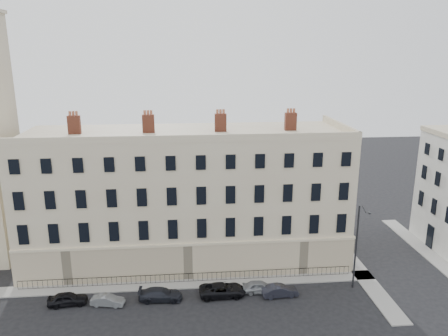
% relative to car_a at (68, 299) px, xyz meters
% --- Properties ---
extents(ground, '(160.00, 160.00, 0.00)m').
position_rel_car_a_xyz_m(ground, '(17.70, -2.24, -0.63)').
color(ground, black).
rests_on(ground, ground).
extents(terrace, '(36.22, 12.22, 17.00)m').
position_rel_car_a_xyz_m(terrace, '(11.73, 9.73, 6.86)').
color(terrace, beige).
rests_on(terrace, ground).
extents(pavement_terrace, '(48.00, 2.00, 0.12)m').
position_rel_car_a_xyz_m(pavement_terrace, '(7.70, 2.76, -0.57)').
color(pavement_terrace, gray).
rests_on(pavement_terrace, ground).
extents(pavement_east_return, '(2.00, 24.00, 0.12)m').
position_rel_car_a_xyz_m(pavement_east_return, '(30.70, 5.76, -0.57)').
color(pavement_east_return, gray).
rests_on(pavement_east_return, ground).
extents(pavement_adjacent, '(2.00, 20.00, 0.12)m').
position_rel_car_a_xyz_m(pavement_adjacent, '(40.70, 7.76, -0.57)').
color(pavement_adjacent, gray).
rests_on(pavement_adjacent, ground).
extents(railings, '(35.00, 0.04, 0.96)m').
position_rel_car_a_xyz_m(railings, '(11.70, 3.16, -0.08)').
color(railings, black).
rests_on(railings, ground).
extents(car_a, '(3.83, 1.82, 1.26)m').
position_rel_car_a_xyz_m(car_a, '(0.00, 0.00, 0.00)').
color(car_a, black).
rests_on(car_a, ground).
extents(car_b, '(3.35, 1.65, 1.06)m').
position_rel_car_a_xyz_m(car_b, '(3.87, -0.44, -0.10)').
color(car_b, slate).
rests_on(car_b, ground).
extents(car_c, '(4.37, 1.98, 1.24)m').
position_rel_car_a_xyz_m(car_c, '(8.91, 0.00, -0.01)').
color(car_c, black).
rests_on(car_c, ground).
extents(car_d, '(4.73, 2.29, 1.30)m').
position_rel_car_a_xyz_m(car_d, '(15.06, 0.22, 0.02)').
color(car_d, black).
rests_on(car_d, ground).
extents(car_e, '(3.68, 1.66, 1.23)m').
position_rel_car_a_xyz_m(car_e, '(18.91, 0.52, -0.02)').
color(car_e, gray).
rests_on(car_e, ground).
extents(car_f, '(3.71, 1.53, 1.20)m').
position_rel_car_a_xyz_m(car_f, '(20.79, -0.38, -0.03)').
color(car_f, '#1F202A').
rests_on(car_f, ground).
extents(streetlamp, '(0.61, 1.93, 9.03)m').
position_rel_car_a_xyz_m(streetlamp, '(28.73, 0.46, 4.38)').
color(streetlamp, '#27282C').
rests_on(streetlamp, ground).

